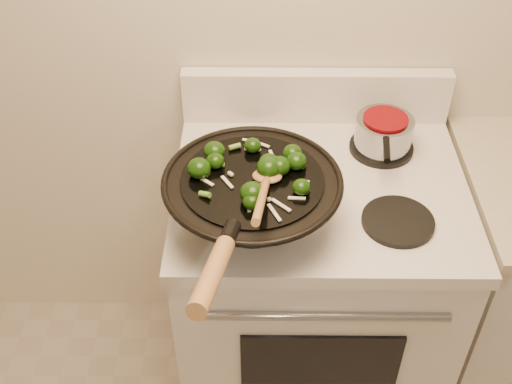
{
  "coord_description": "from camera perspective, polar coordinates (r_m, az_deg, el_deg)",
  "views": [
    {
      "loc": [
        -0.25,
        -0.12,
        2.03
      ],
      "look_at": [
        -0.26,
        1.0,
        1.04
      ],
      "focal_mm": 45.0,
      "sensor_mm": 36.0,
      "label": 1
    }
  ],
  "objects": [
    {
      "name": "stirfry",
      "position": [
        1.5,
        -0.11,
        2.2
      ],
      "size": [
        0.29,
        0.3,
        0.05
      ],
      "color": "black",
      "rests_on": "wok"
    },
    {
      "name": "wooden_spoon",
      "position": [
        1.41,
        0.74,
        0.32
      ],
      "size": [
        0.07,
        0.31,
        0.14
      ],
      "color": "#A37240",
      "rests_on": "wok"
    },
    {
      "name": "wok",
      "position": [
        1.53,
        -0.36,
        -0.56
      ],
      "size": [
        0.43,
        0.71,
        0.27
      ],
      "color": "black",
      "rests_on": "stove"
    },
    {
      "name": "saucepan",
      "position": [
        1.82,
        11.28,
        5.22
      ],
      "size": [
        0.16,
        0.26,
        0.09
      ],
      "color": "gray",
      "rests_on": "stove"
    },
    {
      "name": "stove",
      "position": [
        2.03,
        4.93,
        -8.83
      ],
      "size": [
        0.78,
        0.67,
        1.08
      ],
      "color": "white",
      "rests_on": "ground"
    }
  ]
}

